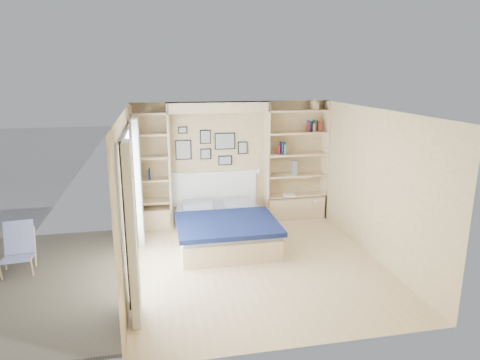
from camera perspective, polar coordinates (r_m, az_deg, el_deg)
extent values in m
plane|color=#D4B285|center=(7.19, 2.26, -11.07)|extent=(4.50, 4.50, 0.00)
plane|color=#D0B380|center=(8.89, -1.07, 2.39)|extent=(4.00, 0.00, 4.00)
plane|color=#D0B380|center=(4.72, 8.90, -8.67)|extent=(4.00, 0.00, 4.00)
plane|color=#D0B380|center=(6.59, -14.81, -2.32)|extent=(0.00, 4.50, 4.50)
plane|color=#D0B380|center=(7.47, 17.43, -0.56)|extent=(0.00, 4.50, 4.50)
plane|color=white|center=(6.53, 2.47, 9.18)|extent=(4.50, 4.50, 0.00)
cube|color=#D6BF8A|center=(8.59, -9.42, 1.78)|extent=(0.04, 0.35, 2.50)
cube|color=#D6BF8A|center=(8.88, 3.59, 2.35)|extent=(0.04, 0.35, 2.50)
cube|color=#D6BF8A|center=(8.51, -2.91, 9.67)|extent=(2.00, 0.35, 0.20)
cube|color=#D6BF8A|center=(9.29, 11.25, 2.63)|extent=(0.04, 0.35, 2.50)
cube|color=#D6BF8A|center=(8.60, -13.96, 1.56)|extent=(0.04, 0.35, 2.50)
cube|color=#D6BF8A|center=(9.32, 7.36, -3.54)|extent=(1.30, 0.35, 0.50)
cube|color=#D6BF8A|center=(8.87, -11.42, -4.97)|extent=(0.70, 0.35, 0.40)
cube|color=black|center=(6.39, -15.09, 6.16)|extent=(0.04, 2.08, 0.06)
cube|color=black|center=(7.02, -13.92, -11.90)|extent=(0.04, 2.08, 0.06)
cube|color=black|center=(5.67, -14.95, -6.65)|extent=(0.04, 0.06, 2.20)
cube|color=black|center=(7.61, -14.11, -1.24)|extent=(0.04, 0.06, 2.20)
cube|color=silver|center=(6.62, -14.57, -3.39)|extent=(0.01, 2.00, 2.20)
cube|color=white|center=(5.38, -14.19, -7.16)|extent=(0.10, 0.45, 2.30)
cube|color=white|center=(7.86, -13.40, -0.33)|extent=(0.10, 0.45, 2.30)
cube|color=#D6BF8A|center=(9.24, 7.41, -2.06)|extent=(1.30, 0.35, 0.04)
cube|color=#D6BF8A|center=(9.13, 7.50, 0.65)|extent=(1.30, 0.35, 0.04)
cube|color=#D6BF8A|center=(9.04, 7.59, 3.43)|extent=(1.30, 0.35, 0.04)
cube|color=#D6BF8A|center=(8.96, 7.69, 6.25)|extent=(1.30, 0.35, 0.04)
cube|color=#D6BF8A|center=(8.91, 7.78, 9.12)|extent=(1.30, 0.35, 0.04)
cube|color=#D6BF8A|center=(8.76, -11.53, -2.81)|extent=(0.70, 0.35, 0.04)
cube|color=#D6BF8A|center=(8.64, -11.67, 0.05)|extent=(0.70, 0.35, 0.04)
cube|color=#D6BF8A|center=(8.55, -11.82, 2.97)|extent=(0.70, 0.35, 0.04)
cube|color=#D6BF8A|center=(8.47, -11.98, 5.96)|extent=(0.70, 0.35, 0.04)
cube|color=#D6BF8A|center=(8.43, -12.12, 8.65)|extent=(0.70, 0.35, 0.04)
cube|color=#D6BF8A|center=(7.97, -2.14, -7.04)|extent=(1.66, 2.08, 0.36)
cube|color=#989CA6|center=(7.89, -2.16, -5.48)|extent=(1.62, 2.04, 0.10)
cube|color=#0F1942|center=(7.54, -1.73, -5.86)|extent=(1.76, 1.45, 0.08)
cube|color=#989CA6|center=(8.50, -5.74, -3.30)|extent=(0.57, 0.42, 0.12)
cube|color=#989CA6|center=(8.62, -0.23, -2.99)|extent=(0.57, 0.42, 0.12)
cube|color=white|center=(8.93, -3.42, -1.08)|extent=(1.76, 0.04, 0.70)
cube|color=black|center=(8.69, -7.56, 4.01)|extent=(0.32, 0.02, 0.40)
cube|color=gray|center=(8.68, -7.56, 4.00)|extent=(0.28, 0.01, 0.36)
cube|color=black|center=(8.69, -4.64, 5.76)|extent=(0.22, 0.02, 0.28)
cube|color=gray|center=(8.68, -4.63, 5.75)|extent=(0.18, 0.01, 0.24)
cube|color=black|center=(8.75, -4.60, 3.49)|extent=(0.22, 0.02, 0.22)
cube|color=gray|center=(8.74, -4.59, 3.48)|extent=(0.18, 0.01, 0.18)
cube|color=black|center=(8.76, -2.02, 5.20)|extent=(0.42, 0.02, 0.34)
cube|color=gray|center=(8.75, -2.01, 5.19)|extent=(0.38, 0.01, 0.30)
cube|color=black|center=(8.84, -2.00, 2.64)|extent=(0.28, 0.02, 0.20)
cube|color=gray|center=(8.82, -1.99, 2.62)|extent=(0.24, 0.01, 0.16)
cube|color=black|center=(8.86, 0.35, 4.32)|extent=(0.20, 0.02, 0.26)
cube|color=gray|center=(8.84, 0.37, 4.31)|extent=(0.16, 0.01, 0.22)
cube|color=black|center=(8.63, -7.65, 6.62)|extent=(0.18, 0.02, 0.14)
cube|color=gray|center=(8.62, -7.64, 6.61)|extent=(0.14, 0.01, 0.10)
cylinder|color=silver|center=(8.55, -8.43, 0.87)|extent=(0.20, 0.02, 0.02)
cone|color=white|center=(8.56, -7.76, 0.77)|extent=(0.13, 0.12, 0.15)
cylinder|color=silver|center=(8.80, 2.82, 1.38)|extent=(0.20, 0.02, 0.02)
cone|color=white|center=(8.78, 2.18, 1.23)|extent=(0.13, 0.12, 0.15)
cube|color=#A51E1E|center=(8.89, 5.13, 4.05)|extent=(0.02, 0.15, 0.18)
cube|color=navy|center=(8.90, 5.54, 4.27)|extent=(0.03, 0.15, 0.25)
cube|color=black|center=(8.91, 5.72, 4.14)|extent=(0.03, 0.15, 0.21)
cube|color=#BFB28C|center=(8.92, 5.82, 4.12)|extent=(0.04, 0.15, 0.20)
cube|color=#26593F|center=(8.93, 6.06, 4.23)|extent=(0.03, 0.15, 0.23)
cube|color=#A41933|center=(9.02, 9.14, 6.99)|extent=(0.02, 0.15, 0.19)
cube|color=navy|center=(9.02, 9.18, 7.12)|extent=(0.03, 0.15, 0.23)
cube|color=black|center=(9.04, 9.42, 7.08)|extent=(0.03, 0.15, 0.22)
cube|color=#BFB28C|center=(9.06, 9.70, 6.91)|extent=(0.04, 0.15, 0.16)
cube|color=#26593F|center=(9.06, 9.89, 7.16)|extent=(0.03, 0.15, 0.24)
cube|color=#A51E1E|center=(9.09, 10.37, 7.10)|extent=(0.03, 0.15, 0.22)
cube|color=navy|center=(8.62, -12.15, 0.68)|extent=(0.02, 0.15, 0.17)
cube|color=black|center=(8.61, -12.00, 0.84)|extent=(0.03, 0.15, 0.21)
cube|color=#D6BF8A|center=(9.02, 9.94, 9.70)|extent=(0.13, 0.13, 0.15)
cone|color=#D6BF8A|center=(9.01, 9.97, 10.43)|extent=(0.20, 0.20, 0.08)
cube|color=slate|center=(9.07, 7.23, 1.67)|extent=(0.12, 0.12, 0.30)
cube|color=white|center=(9.14, 6.64, -2.00)|extent=(0.22, 0.16, 0.03)
cube|color=#665C4B|center=(7.31, -27.06, -12.28)|extent=(3.20, 4.00, 0.05)
cylinder|color=tan|center=(7.42, -29.36, -10.53)|extent=(0.05, 0.13, 0.39)
cylinder|color=tan|center=(7.35, -26.02, -10.35)|extent=(0.05, 0.13, 0.39)
cylinder|color=tan|center=(7.87, -28.81, -8.29)|extent=(0.07, 0.32, 0.63)
cylinder|color=tan|center=(7.81, -25.68, -8.11)|extent=(0.07, 0.32, 0.63)
cube|color=#343FB2|center=(7.53, -27.57, -9.30)|extent=(0.51, 0.59, 0.14)
cube|color=#343FB2|center=(7.80, -27.39, -6.79)|extent=(0.47, 0.27, 0.52)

